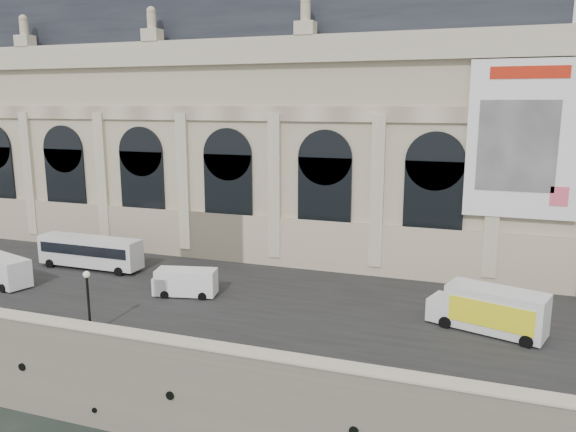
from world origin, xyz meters
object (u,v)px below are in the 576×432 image
object	(u,v)px
van_b	(2,270)
lamp_right	(89,303)
box_truck	(489,310)
bus_left	(90,251)
van_c	(183,282)

from	to	relation	value
van_b	lamp_right	size ratio (longest dim) A/B	1.35
box_truck	lamp_right	xyz separation A→B (m)	(-26.34, -9.81, 0.69)
bus_left	van_c	bearing A→B (deg)	-17.48
lamp_right	van_c	bearing A→B (deg)	77.70
bus_left	lamp_right	world-z (taller)	lamp_right
box_truck	lamp_right	bearing A→B (deg)	-159.58
van_b	lamp_right	world-z (taller)	lamp_right
bus_left	van_b	size ratio (longest dim) A/B	1.73
box_truck	lamp_right	distance (m)	28.12
bus_left	van_c	xyz separation A→B (m)	(12.46, -3.92, -0.60)
van_b	bus_left	bearing A→B (deg)	57.51
van_b	box_truck	xyz separation A→B (m)	(41.02, 3.24, 0.28)
bus_left	van_b	distance (m)	7.93
van_b	van_c	bearing A→B (deg)	9.38
van_b	lamp_right	bearing A→B (deg)	-24.10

